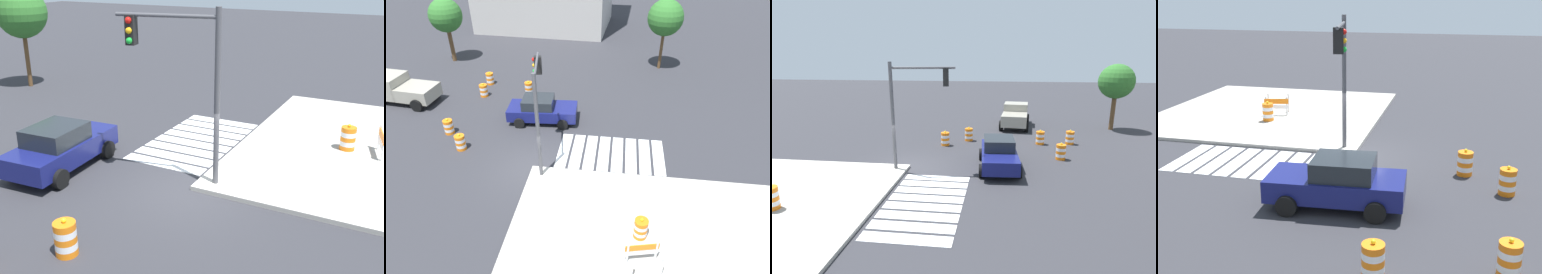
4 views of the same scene
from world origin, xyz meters
The scene contains 7 objects.
ground_plane centered at (0.00, 0.00, 0.00)m, with size 120.00×120.00×0.00m, color #2D2D33.
crosswalk_stripes centered at (4.00, 1.80, 0.01)m, with size 5.85×3.20×0.02m.
sports_car centered at (-0.55, 4.81, 0.81)m, with size 4.41×2.35×1.63m.
traffic_barrel_median_near centered at (-4.43, 1.15, 0.45)m, with size 0.56×0.56×1.02m.
traffic_barrel_on_sidewalk centered at (5.47, -3.88, 0.60)m, with size 0.56×0.56×1.02m.
traffic_light_pole centered at (0.39, 0.52, 3.91)m, with size 0.85×3.25×5.50m.
street_tree_streetside_mid centered at (7.49, 14.59, 4.20)m, with size 2.83×2.83×5.63m.
Camera 1 is at (-11.45, -5.97, 6.74)m, focal length 42.42 mm.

